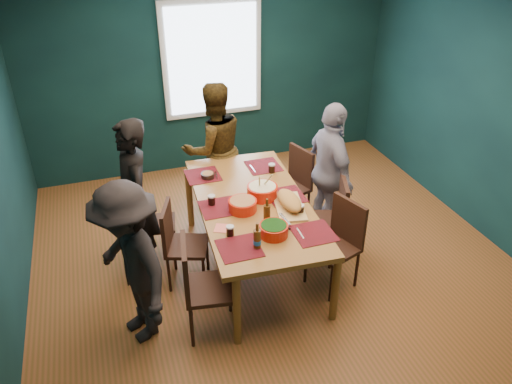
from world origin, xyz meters
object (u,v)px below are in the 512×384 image
bowl_dumpling (262,191)px  chair_left_near (199,281)px  chair_right_far (294,180)px  chair_right_near (340,237)px  chair_left_far (149,218)px  person_far_left (135,199)px  person_near_left (130,265)px  bowl_salad (243,205)px  dining_table (253,208)px  chair_left_mid (178,239)px  person_back (214,149)px  cutting_board (289,202)px  chair_right_mid (332,215)px  person_right (330,172)px  bowl_herbs (274,230)px

bowl_dumpling → chair_left_near: bearing=-137.2°
chair_right_far → chair_right_near: size_ratio=0.98×
chair_left_far → person_far_left: (-0.13, -0.18, 0.36)m
person_near_left → bowl_salad: 1.21m
dining_table → chair_left_mid: (-0.77, 0.01, -0.21)m
chair_left_mid → person_back: bearing=80.2°
chair_left_near → cutting_board: size_ratio=1.45×
chair_left_near → chair_right_near: (1.46, 0.23, -0.02)m
person_near_left → cutting_board: bearing=82.7°
chair_right_mid → bowl_dumpling: 0.80m
chair_left_mid → person_far_left: size_ratio=0.53×
chair_right_far → bowl_dumpling: (-0.63, -0.68, 0.34)m
person_back → bowl_dumpling: 1.23m
chair_right_mid → person_far_left: size_ratio=0.57×
person_back → person_right: person_back is taller
chair_right_far → cutting_board: 1.11m
dining_table → person_near_left: 1.39m
chair_left_far → bowl_herbs: bowl_herbs is taller
chair_left_near → person_near_left: (-0.54, 0.15, 0.20)m
person_right → bowl_herbs: (-1.01, -0.94, 0.07)m
chair_left_near → chair_left_mid: bearing=102.8°
chair_right_mid → chair_right_near: chair_right_mid is taller
cutting_board → dining_table: bearing=155.3°
bowl_salad → dining_table: bearing=38.9°
chair_left_near → dining_table: bearing=53.9°
chair_left_mid → chair_left_far: bearing=131.3°
person_far_left → bowl_herbs: (1.11, -0.96, 0.03)m
chair_left_mid → person_right: 1.83m
dining_table → bowl_herbs: (-0.00, -0.60, 0.14)m
bowl_dumpling → chair_left_far: bearing=156.6°
chair_left_far → chair_left_mid: size_ratio=0.93×
chair_left_mid → chair_right_far: chair_right_far is taller
chair_left_mid → person_far_left: 0.58m
chair_left_near → person_back: size_ratio=0.59×
chair_right_mid → bowl_salad: 1.02m
dining_table → chair_left_near: (-0.73, -0.72, -0.16)m
bowl_herbs → chair_right_near: bearing=7.9°
person_far_left → bowl_herbs: 1.47m
person_back → dining_table: bearing=85.2°
chair_right_mid → person_right: size_ratio=0.60×
chair_right_far → person_right: (0.25, -0.40, 0.26)m
chair_right_far → person_right: 0.54m
chair_right_far → bowl_salad: bowl_salad is taller
person_far_left → bowl_dumpling: bearing=70.3°
person_far_left → bowl_herbs: bearing=43.2°
person_far_left → chair_right_mid: bearing=69.9°
person_back → bowl_salad: person_back is taller
chair_left_far → bowl_herbs: (0.98, -1.14, 0.39)m
dining_table → bowl_salad: (-0.14, -0.12, 0.14)m
chair_right_mid → person_near_left: 2.15m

